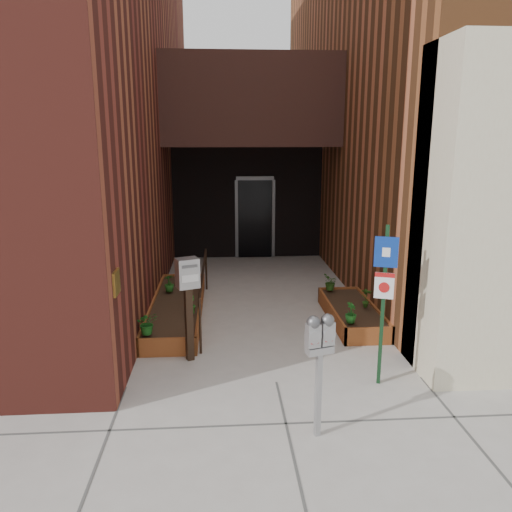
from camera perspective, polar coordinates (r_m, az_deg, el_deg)
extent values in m
plane|color=#9E9991|center=(6.93, 2.34, -14.23)|extent=(80.00, 80.00, 0.00)
cube|color=brown|center=(14.95, 24.10, 19.20)|extent=(8.00, 13.70, 10.00)
cube|color=beige|center=(7.16, 23.13, 4.20)|extent=(1.10, 1.20, 4.40)
cube|color=black|center=(12.14, -0.70, 17.15)|extent=(4.20, 2.00, 2.00)
cube|color=black|center=(13.62, -1.01, 6.21)|extent=(4.00, 0.30, 3.00)
cube|color=black|center=(13.52, -0.11, 4.23)|extent=(0.90, 0.06, 2.10)
cube|color=#B79338|center=(6.28, -15.71, -2.95)|extent=(0.04, 0.30, 0.30)
cube|color=brown|center=(7.71, -10.14, -10.23)|extent=(0.90, 0.04, 0.30)
cube|color=brown|center=(11.05, -8.25, -2.81)|extent=(0.90, 0.04, 0.30)
cube|color=brown|center=(9.40, -11.64, -5.87)|extent=(0.04, 3.60, 0.30)
cube|color=brown|center=(9.33, -6.37, -5.84)|extent=(0.04, 3.60, 0.30)
cube|color=black|center=(9.36, -9.01, -5.98)|extent=(0.82, 3.52, 0.26)
cube|color=brown|center=(8.17, 12.83, -8.95)|extent=(0.80, 0.04, 0.30)
cube|color=brown|center=(10.13, 9.36, -4.36)|extent=(0.80, 0.04, 0.30)
cube|color=brown|center=(9.05, 8.56, -6.51)|extent=(0.04, 2.20, 0.30)
cube|color=brown|center=(9.24, 13.20, -6.30)|extent=(0.04, 2.20, 0.30)
cube|color=black|center=(9.15, 10.90, -6.53)|extent=(0.72, 2.12, 0.26)
cylinder|color=black|center=(7.63, -6.40, -7.91)|extent=(0.04, 0.04, 0.90)
cylinder|color=black|center=(10.76, -5.71, -1.51)|extent=(0.04, 0.04, 0.90)
cylinder|color=black|center=(9.06, -6.06, -1.57)|extent=(0.04, 3.30, 0.04)
cube|color=#9E9EA0|center=(5.66, 7.12, -15.49)|extent=(0.07, 0.07, 0.98)
cube|color=#9E9EA0|center=(5.42, 7.28, -10.60)|extent=(0.31, 0.20, 0.08)
cube|color=#9E9EA0|center=(5.32, 6.53, -9.01)|extent=(0.17, 0.14, 0.25)
sphere|color=#59595B|center=(5.26, 6.58, -7.54)|extent=(0.14, 0.14, 0.14)
cube|color=white|center=(5.27, 6.79, -9.01)|extent=(0.09, 0.03, 0.05)
cube|color=#B21414|center=(5.30, 6.77, -9.79)|extent=(0.09, 0.03, 0.03)
cube|color=#9E9EA0|center=(5.39, 8.13, -8.74)|extent=(0.17, 0.14, 0.25)
sphere|color=#59595B|center=(5.34, 8.18, -7.29)|extent=(0.14, 0.14, 0.14)
cube|color=white|center=(5.34, 8.40, -8.74)|extent=(0.09, 0.03, 0.05)
cube|color=#B21414|center=(5.37, 8.37, -9.51)|extent=(0.09, 0.03, 0.03)
cube|color=black|center=(6.69, 14.30, -5.65)|extent=(0.06, 0.06, 2.15)
cube|color=navy|center=(6.46, 14.66, 0.43)|extent=(0.28, 0.12, 0.39)
cube|color=white|center=(6.46, 14.66, 0.43)|extent=(0.10, 0.04, 0.12)
cube|color=white|center=(6.57, 14.44, -3.31)|extent=(0.24, 0.10, 0.34)
cube|color=#B21414|center=(6.53, 14.51, -2.13)|extent=(0.23, 0.09, 0.06)
cylinder|color=#B21414|center=(6.57, 14.43, -3.50)|extent=(0.13, 0.06, 0.14)
cube|color=black|center=(7.41, -7.66, -7.67)|extent=(0.13, 0.13, 1.13)
cube|color=#AAAAAC|center=(7.17, -7.85, -1.93)|extent=(0.37, 0.32, 0.43)
cube|color=#59595B|center=(7.03, -7.58, -1.20)|extent=(0.21, 0.09, 0.04)
cube|color=white|center=(7.07, -7.54, -2.56)|extent=(0.23, 0.10, 0.10)
imported|color=#1D621C|center=(7.79, -12.32, -7.49)|extent=(0.39, 0.39, 0.35)
imported|color=#1F5518|center=(8.54, -7.49, -5.49)|extent=(0.25, 0.25, 0.32)
imported|color=#205D1A|center=(9.79, -9.89, -3.06)|extent=(0.25, 0.25, 0.34)
imported|color=#245919|center=(10.78, -7.60, -1.48)|extent=(0.19, 0.19, 0.32)
imported|color=#195819|center=(8.20, 10.81, -6.39)|extent=(0.26, 0.26, 0.34)
imported|color=#2B5D1A|center=(8.97, 12.49, -4.65)|extent=(0.25, 0.25, 0.36)
imported|color=#265317|center=(9.83, 8.50, -2.98)|extent=(0.36, 0.36, 0.32)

